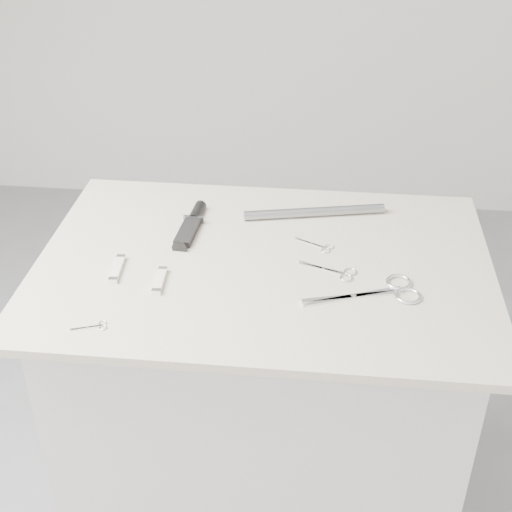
# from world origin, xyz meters

# --- Properties ---
(plinth) EXTENTS (0.90, 0.60, 0.90)m
(plinth) POSITION_xyz_m (0.00, 0.00, 0.45)
(plinth) COLOR silver
(plinth) RESTS_ON ground
(display_board) EXTENTS (1.00, 0.70, 0.02)m
(display_board) POSITION_xyz_m (0.00, 0.00, 0.91)
(display_board) COLOR beige
(display_board) RESTS_ON plinth
(large_shears) EXTENTS (0.24, 0.14, 0.01)m
(large_shears) POSITION_xyz_m (0.26, -0.09, 0.92)
(large_shears) COLOR white
(large_shears) RESTS_ON display_board
(embroidery_scissors_a) EXTENTS (0.13, 0.07, 0.00)m
(embroidery_scissors_a) POSITION_xyz_m (0.16, -0.03, 0.92)
(embroidery_scissors_a) COLOR white
(embroidery_scissors_a) RESTS_ON display_board
(embroidery_scissors_b) EXTENTS (0.09, 0.06, 0.00)m
(embroidery_scissors_b) POSITION_xyz_m (0.12, 0.07, 0.92)
(embroidery_scissors_b) COLOR white
(embroidery_scissors_b) RESTS_ON display_board
(tiny_scissors) EXTENTS (0.07, 0.04, 0.00)m
(tiny_scissors) POSITION_xyz_m (-0.30, -0.27, 0.92)
(tiny_scissors) COLOR white
(tiny_scissors) RESTS_ON display_board
(sheathed_knife) EXTENTS (0.05, 0.19, 0.02)m
(sheathed_knife) POSITION_xyz_m (-0.18, 0.14, 0.93)
(sheathed_knife) COLOR black
(sheathed_knife) RESTS_ON display_board
(pocket_knife_a) EXTENTS (0.03, 0.10, 0.01)m
(pocket_knife_a) POSITION_xyz_m (-0.31, -0.07, 0.93)
(pocket_knife_a) COLOR silver
(pocket_knife_a) RESTS_ON display_board
(pocket_knife_b) EXTENTS (0.02, 0.09, 0.01)m
(pocket_knife_b) POSITION_xyz_m (-0.21, -0.11, 0.93)
(pocket_knife_b) COLOR silver
(pocket_knife_b) RESTS_ON display_board
(metal_rail) EXTENTS (0.34, 0.10, 0.02)m
(metal_rail) POSITION_xyz_m (0.10, 0.21, 0.93)
(metal_rail) COLOR gray
(metal_rail) RESTS_ON display_board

